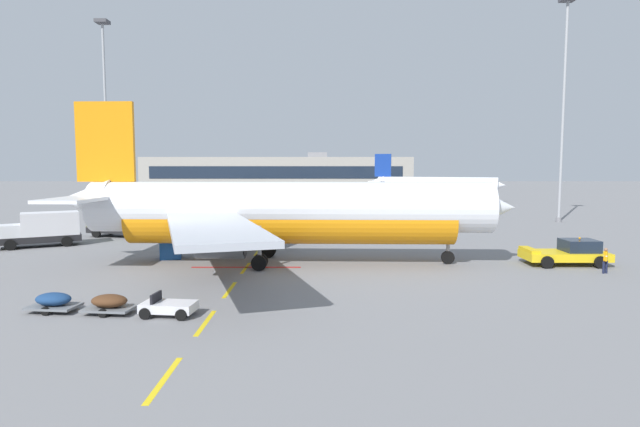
# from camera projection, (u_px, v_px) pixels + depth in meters

# --- Properties ---
(ground) EXTENTS (400.00, 400.00, 0.00)m
(ground) POSITION_uv_depth(u_px,v_px,m) (472.00, 235.00, 55.60)
(ground) COLOR slate
(apron_paint_markings) EXTENTS (8.00, 93.54, 0.01)m
(apron_paint_markings) POSITION_uv_depth(u_px,v_px,m) (266.00, 238.00, 52.76)
(apron_paint_markings) COLOR yellow
(apron_paint_markings) RESTS_ON ground
(airliner_foreground) EXTENTS (34.74, 34.62, 12.20)m
(airliner_foreground) POSITION_uv_depth(u_px,v_px,m) (281.00, 212.00, 38.90)
(airliner_foreground) COLOR white
(airliner_foreground) RESTS_ON ground
(pushback_tug) EXTENTS (6.00, 3.21, 2.08)m
(pushback_tug) POSITION_uv_depth(u_px,v_px,m) (566.00, 253.00, 38.62)
(pushback_tug) COLOR yellow
(pushback_tug) RESTS_ON ground
(airliner_mid_left) EXTENTS (28.01, 26.89, 10.08)m
(airliner_mid_left) POSITION_uv_depth(u_px,v_px,m) (432.00, 186.00, 109.34)
(airliner_mid_left) COLOR white
(airliner_mid_left) RESTS_ON ground
(catering_truck) EXTENTS (7.29, 5.49, 3.14)m
(catering_truck) POSITION_uv_depth(u_px,v_px,m) (39.00, 229.00, 47.22)
(catering_truck) COLOR black
(catering_truck) RESTS_ON ground
(ground_power_truck) EXTENTS (7.37, 3.97, 3.14)m
(ground_power_truck) POSITION_uv_depth(u_px,v_px,m) (122.00, 221.00, 53.71)
(ground_power_truck) COLOR black
(ground_power_truck) RESTS_ON ground
(baggage_train) EXTENTS (8.71, 2.52, 1.14)m
(baggage_train) POSITION_uv_depth(u_px,v_px,m) (108.00, 304.00, 25.69)
(baggage_train) COLOR silver
(baggage_train) RESTS_ON ground
(ground_crew_worker) EXTENTS (0.49, 0.57, 1.79)m
(ground_crew_worker) POSITION_uv_depth(u_px,v_px,m) (604.00, 259.00, 35.44)
(ground_crew_worker) COLOR #191E38
(ground_crew_worker) RESTS_ON ground
(uld_cargo_container) EXTENTS (1.89, 1.85, 1.60)m
(uld_cargo_container) POSITION_uv_depth(u_px,v_px,m) (169.00, 249.00, 41.13)
(uld_cargo_container) COLOR #194C9E
(uld_cargo_container) RESTS_ON ground
(apron_light_mast_near) EXTENTS (1.80, 1.80, 28.84)m
(apron_light_mast_near) POSITION_uv_depth(u_px,v_px,m) (103.00, 97.00, 76.60)
(apron_light_mast_near) COLOR slate
(apron_light_mast_near) RESTS_ON ground
(apron_light_mast_far) EXTENTS (1.80, 1.80, 28.97)m
(apron_light_mast_far) POSITION_uv_depth(u_px,v_px,m) (563.00, 87.00, 66.85)
(apron_light_mast_far) COLOR slate
(apron_light_mast_far) RESTS_ON ground
(terminal_satellite) EXTENTS (81.93, 21.88, 11.75)m
(terminal_satellite) POSITION_uv_depth(u_px,v_px,m) (277.00, 174.00, 163.58)
(terminal_satellite) COLOR #9E998E
(terminal_satellite) RESTS_ON ground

